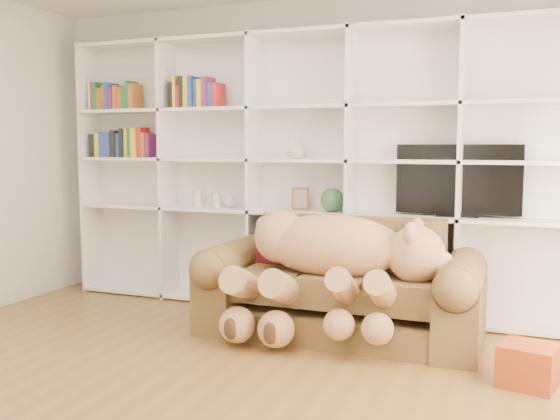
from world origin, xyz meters
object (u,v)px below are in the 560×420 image
at_px(sofa, 340,292).
at_px(gift_box, 528,365).
at_px(tv, 458,181).
at_px(teddy_bear, 330,259).

relative_size(sofa, gift_box, 6.57).
xyz_separation_m(sofa, tv, (0.78, 0.65, 0.82)).
height_order(sofa, teddy_bear, teddy_bear).
xyz_separation_m(sofa, gift_box, (1.32, -0.58, -0.20)).
xyz_separation_m(sofa, teddy_bear, (-0.03, -0.17, 0.28)).
relative_size(sofa, teddy_bear, 1.32).
bearing_deg(sofa, teddy_bear, -99.86).
xyz_separation_m(gift_box, tv, (-0.55, 1.23, 1.02)).
relative_size(sofa, tv, 2.13).
bearing_deg(sofa, tv, 40.09).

